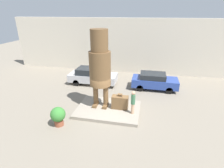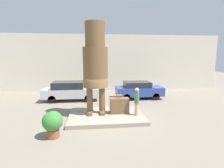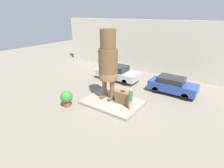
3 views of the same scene
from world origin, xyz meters
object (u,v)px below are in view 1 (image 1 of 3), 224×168
at_px(statue_figure, 100,64).
at_px(planter_pot, 58,115).
at_px(parked_car_silver, 92,76).
at_px(tourist, 133,102).
at_px(parked_car_blue, 154,81).
at_px(giant_suitcase, 120,102).

xyz_separation_m(statue_figure, planter_pot, (-2.10, -2.70, -2.79)).
xyz_separation_m(statue_figure, parked_car_silver, (-2.12, 4.49, -2.66)).
bearing_deg(parked_car_silver, statue_figure, -64.69).
xyz_separation_m(tourist, parked_car_blue, (1.51, 5.14, -0.35)).
bearing_deg(statue_figure, parked_car_silver, 115.31).
distance_m(parked_car_blue, planter_pot, 9.42).
bearing_deg(tourist, parked_car_silver, 131.79).
relative_size(statue_figure, parked_car_blue, 1.34).
bearing_deg(statue_figure, parked_car_blue, 48.36).
xyz_separation_m(statue_figure, parked_car_blue, (3.99, 4.48, -2.70)).
relative_size(tourist, parked_car_blue, 0.41).
distance_m(tourist, parked_car_silver, 6.91).
distance_m(statue_figure, planter_pot, 4.41).
bearing_deg(parked_car_silver, tourist, -48.21).
distance_m(giant_suitcase, parked_car_blue, 5.25).
xyz_separation_m(parked_car_silver, planter_pot, (0.02, -7.19, -0.13)).
distance_m(statue_figure, parked_car_silver, 5.63).
height_order(parked_car_silver, parked_car_blue, parked_car_silver).
relative_size(statue_figure, parked_car_silver, 1.18).
bearing_deg(giant_suitcase, parked_car_silver, 128.05).
height_order(tourist, parked_car_blue, tourist).
bearing_deg(parked_car_silver, giant_suitcase, -51.95).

